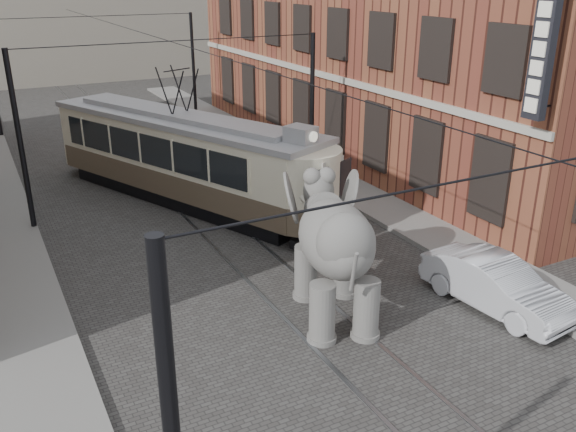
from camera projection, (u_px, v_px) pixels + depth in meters
ground at (259, 265)px, 18.23m from camera, size 120.00×120.00×0.00m
tram_rails at (259, 265)px, 18.23m from camera, size 1.54×80.00×0.02m
sidewalk_right at (419, 227)px, 20.79m from camera, size 2.00×60.00×0.15m
sidewalk_left at (26, 316)px, 15.40m from camera, size 2.00×60.00×0.15m
brick_building at (390, 22)px, 28.14m from camera, size 8.00×26.00×12.00m
catenary at (191, 132)px, 21.14m from camera, size 11.00×30.20×6.00m
tram at (181, 137)px, 22.49m from camera, size 7.34×12.52×4.97m
elephant at (335, 257)px, 14.96m from camera, size 4.59×6.10×3.32m
parked_car at (496, 284)px, 15.72m from camera, size 1.88×4.21×1.34m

